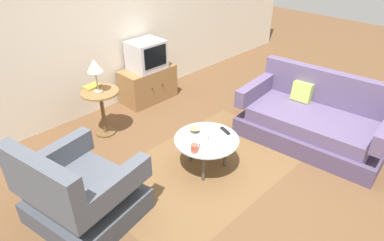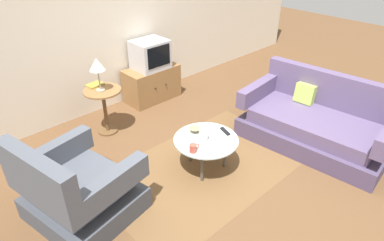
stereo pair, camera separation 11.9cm
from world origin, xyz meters
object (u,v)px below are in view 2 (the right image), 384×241
object	(u,v)px
table_lamp	(97,66)
vase	(204,132)
television	(150,54)
couch	(316,124)
tv_remote_dark	(225,131)
mug	(193,148)
tv_stand	(152,83)
book	(95,85)
side_table	(104,102)
armchair	(77,192)
bowl	(195,130)
coffee_table	(206,142)

from	to	relation	value
table_lamp	vase	world-z (taller)	table_lamp
television	vase	distance (m)	2.04
couch	tv_remote_dark	distance (m)	1.30
mug	tv_remote_dark	size ratio (longest dim) A/B	0.73
table_lamp	tv_remote_dark	size ratio (longest dim) A/B	2.56
tv_stand	table_lamp	distance (m)	1.38
book	side_table	bearing A→B (deg)	-95.79
armchair	tv_remote_dark	distance (m)	1.76
television	armchair	bearing A→B (deg)	-143.34
armchair	book	xyz separation A→B (m)	(1.03, 1.39, 0.34)
side_table	vase	size ratio (longest dim) A/B	2.75
tv_remote_dark	television	bearing A→B (deg)	6.55
tv_stand	television	xyz separation A→B (m)	(0.00, -0.01, 0.50)
bowl	vase	bearing A→B (deg)	-106.02
bowl	coffee_table	bearing A→B (deg)	-94.30
coffee_table	mug	xyz separation A→B (m)	(-0.27, -0.07, 0.08)
tv_remote_dark	book	xyz separation A→B (m)	(-0.69, 1.76, 0.23)
coffee_table	television	size ratio (longest dim) A/B	1.44
book	tv_stand	bearing A→B (deg)	4.96
couch	vase	xyz separation A→B (m)	(-1.49, 0.60, 0.24)
coffee_table	vase	distance (m)	0.16
armchair	book	world-z (taller)	armchair
tv_stand	book	xyz separation A→B (m)	(-1.08, -0.19, 0.38)
couch	table_lamp	bearing A→B (deg)	36.13
armchair	couch	bearing A→B (deg)	61.47
couch	coffee_table	world-z (taller)	couch
bowl	television	bearing A→B (deg)	68.91
television	mug	xyz separation A→B (m)	(-0.94, -1.97, -0.31)
television	vase	bearing A→B (deg)	-110.57
table_lamp	tv_remote_dark	bearing A→B (deg)	-65.29
table_lamp	vase	xyz separation A→B (m)	(0.40, -1.51, -0.47)
vase	tv_remote_dark	xyz separation A→B (m)	(0.31, -0.05, -0.10)
table_lamp	book	distance (m)	0.40
couch	side_table	world-z (taller)	couch
tv_stand	tv_remote_dark	size ratio (longest dim) A/B	4.99
side_table	armchair	bearing A→B (deg)	-130.55
couch	bowl	distance (m)	1.64
armchair	vase	distance (m)	1.46
tv_stand	vase	distance (m)	2.04
coffee_table	tv_stand	distance (m)	2.02
armchair	tv_stand	xyz separation A→B (m)	(2.11, 1.58, -0.04)
bowl	tv_stand	bearing A→B (deg)	69.00
couch	bowl	bearing A→B (deg)	55.07
armchair	bowl	size ratio (longest dim) A/B	7.80
side_table	tv_stand	bearing A→B (deg)	19.25
tv_stand	book	bearing A→B (deg)	-169.92
vase	tv_remote_dark	distance (m)	0.33
mug	table_lamp	bearing A→B (deg)	96.20
armchair	bowl	bearing A→B (deg)	74.40
bowl	tv_remote_dark	bearing A→B (deg)	-43.96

